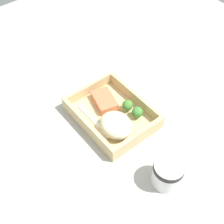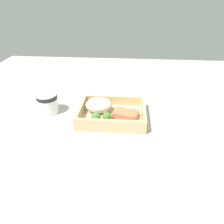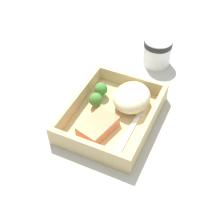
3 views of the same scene
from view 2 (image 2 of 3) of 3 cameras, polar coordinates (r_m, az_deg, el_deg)
name	(u,v)px [view 2 (image 2 of 3)]	position (r cm, az deg, el deg)	size (l,w,h in cm)	color
ground_plane	(112,120)	(85.41, 0.00, -2.15)	(160.00, 160.00, 2.00)	#B2AEA9
takeout_tray	(112,117)	(84.57, 0.00, -1.23)	(25.39, 19.81, 1.20)	tan
tray_rim	(112,111)	(83.30, 0.00, 0.23)	(25.39, 19.81, 3.77)	tan
salmon_fillet	(126,115)	(82.41, 3.57, -0.68)	(9.02, 5.88, 2.57)	#D9714A
mashed_potatoes	(99,105)	(85.91, -3.44, 1.82)	(10.45, 8.95, 5.49)	beige
broccoli_floret_1	(107,117)	(78.91, -1.33, -1.30)	(3.38, 3.38, 4.07)	#789A53
broccoli_floret_2	(96,117)	(78.96, -4.22, -1.39)	(3.40, 3.40, 4.03)	#7EA35D
fork	(115,108)	(89.10, 0.68, 1.14)	(15.81, 2.22, 0.44)	white
paper_cup	(48,102)	(90.27, -16.48, 2.41)	(8.05, 8.05, 8.03)	white
receipt_slip	(122,159)	(66.10, 2.61, -12.25)	(8.64, 11.75, 0.24)	white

